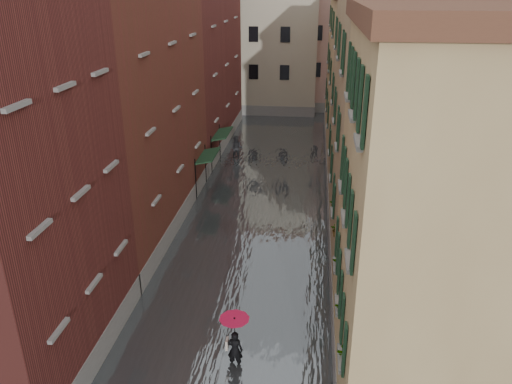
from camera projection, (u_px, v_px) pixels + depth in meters
The scene contains 14 objects.
ground at pixel (226, 337), 18.96m from camera, with size 120.00×120.00×0.00m, color slate.
floodwater at pixel (262, 199), 30.83m from camera, with size 10.00×60.00×0.20m, color #52575A.
building_left_mid at pixel (119, 114), 25.54m from camera, with size 6.00×14.00×12.50m, color maroon.
building_left_far at pixel (188, 58), 38.99m from camera, with size 6.00×16.00×14.00m, color maroon.
building_right_near at pixel (452, 237), 14.15m from camera, with size 6.00×8.00×11.50m, color tan.
building_right_mid at pixel (399, 117), 23.94m from camera, with size 6.00×14.00×13.00m, color tan.
building_right_far at pixel (369, 78), 37.97m from camera, with size 6.00×16.00×11.50m, color tan.
building_end_cream at pixel (259, 45), 51.58m from camera, with size 12.00×9.00×13.00m, color #B6AC90.
building_end_pink at pixel (345, 49), 52.64m from camera, with size 10.00×9.00×12.00m, color tan.
awning_near at pixel (208, 157), 30.94m from camera, with size 1.09×2.91×2.80m.
awning_far at pixel (222, 135), 35.45m from camera, with size 1.09×3.21×2.80m.
window_planters at pixel (341, 255), 17.66m from camera, with size 0.59×10.78×0.84m.
pedestrian_main at pixel (235, 336), 16.94m from camera, with size 1.04×1.04×2.06m.
pedestrian_far at pixel (237, 148), 37.52m from camera, with size 0.91×0.71×1.88m, color black.
Camera 1 is at (2.92, -15.12, 12.41)m, focal length 35.00 mm.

